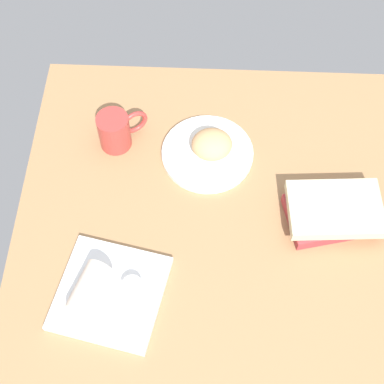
% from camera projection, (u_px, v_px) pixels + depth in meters
% --- Properties ---
extents(dining_table, '(1.10, 0.90, 0.04)m').
position_uv_depth(dining_table, '(251.00, 219.00, 1.36)').
color(dining_table, '#9E754C').
rests_on(dining_table, ground).
extents(round_plate, '(0.23, 0.23, 0.01)m').
position_uv_depth(round_plate, '(207.00, 153.00, 1.43)').
color(round_plate, white).
rests_on(round_plate, dining_table).
extents(scone_pastry, '(0.11, 0.10, 0.06)m').
position_uv_depth(scone_pastry, '(212.00, 144.00, 1.39)').
color(scone_pastry, tan).
rests_on(scone_pastry, round_plate).
extents(square_plate, '(0.26, 0.26, 0.02)m').
position_uv_depth(square_plate, '(110.00, 293.00, 1.24)').
color(square_plate, white).
rests_on(square_plate, dining_table).
extents(sauce_cup, '(0.04, 0.04, 0.03)m').
position_uv_depth(sauce_cup, '(132.00, 287.00, 1.22)').
color(sauce_cup, silver).
rests_on(sauce_cup, square_plate).
extents(breakfast_wrap, '(0.09, 0.12, 0.06)m').
position_uv_depth(breakfast_wrap, '(89.00, 289.00, 1.21)').
color(breakfast_wrap, beige).
rests_on(breakfast_wrap, square_plate).
extents(book_stack, '(0.23, 0.17, 0.06)m').
position_uv_depth(book_stack, '(333.00, 212.00, 1.32)').
color(book_stack, '#A53338').
rests_on(book_stack, dining_table).
extents(coffee_mug, '(0.12, 0.09, 0.10)m').
position_uv_depth(coffee_mug, '(116.00, 130.00, 1.41)').
color(coffee_mug, '#B23833').
rests_on(coffee_mug, dining_table).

